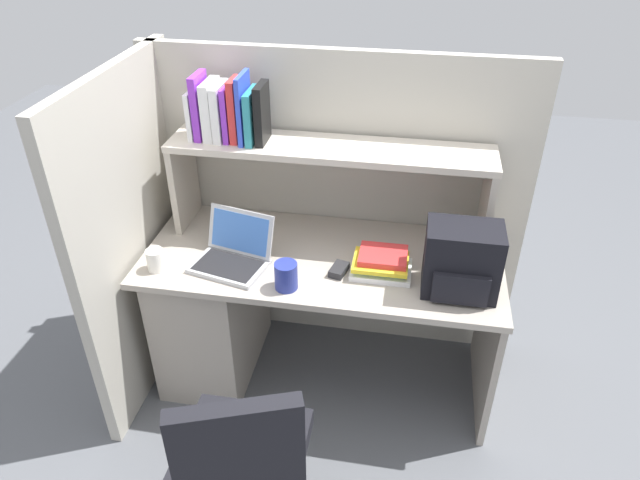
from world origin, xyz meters
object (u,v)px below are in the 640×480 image
(laptop, at_px, (233,253))
(paper_cup, at_px, (156,260))
(backpack, at_px, (462,261))
(office_chair, at_px, (243,480))
(computer_mouse, at_px, (339,270))
(snack_canister, at_px, (286,276))

(laptop, distance_m, paper_cup, 0.33)
(laptop, bearing_deg, paper_cup, -161.65)
(laptop, xyz_separation_m, backpack, (0.97, -0.03, 0.09))
(backpack, relative_size, office_chair, 0.32)
(computer_mouse, height_order, office_chair, office_chair)
(laptop, bearing_deg, backpack, -1.58)
(computer_mouse, height_order, paper_cup, paper_cup)
(laptop, height_order, paper_cup, laptop)
(laptop, relative_size, paper_cup, 3.69)
(backpack, bearing_deg, laptop, 178.42)
(computer_mouse, bearing_deg, backpack, 9.89)
(computer_mouse, relative_size, paper_cup, 1.06)
(paper_cup, bearing_deg, backpack, 3.48)
(paper_cup, bearing_deg, computer_mouse, 8.10)
(backpack, height_order, computer_mouse, backpack)
(paper_cup, distance_m, office_chair, 0.99)
(backpack, distance_m, snack_canister, 0.71)
(backpack, xyz_separation_m, paper_cup, (-1.28, -0.08, -0.10))
(computer_mouse, height_order, snack_canister, snack_canister)
(laptop, height_order, snack_canister, laptop)
(computer_mouse, relative_size, office_chair, 0.11)
(backpack, relative_size, paper_cup, 3.06)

